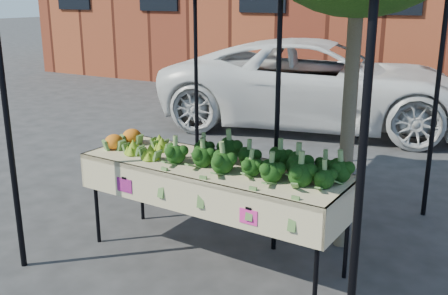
# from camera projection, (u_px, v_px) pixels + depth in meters

# --- Properties ---
(ground) EXTENTS (90.00, 90.00, 0.00)m
(ground) POSITION_uv_depth(u_px,v_px,m) (232.00, 269.00, 4.57)
(ground) COLOR #28282B
(table) EXTENTS (2.44, 0.95, 0.90)m
(table) POSITION_uv_depth(u_px,v_px,m) (213.00, 213.00, 4.63)
(table) COLOR beige
(table) RESTS_ON ground
(canopy) EXTENTS (3.16, 3.16, 2.74)m
(canopy) POSITION_uv_depth(u_px,v_px,m) (246.00, 101.00, 4.79)
(canopy) COLOR black
(canopy) RESTS_ON ground
(broccoli_heap) EXTENTS (1.58, 0.55, 0.24)m
(broccoli_heap) POSITION_uv_depth(u_px,v_px,m) (255.00, 157.00, 4.31)
(broccoli_heap) COLOR black
(broccoli_heap) RESTS_ON table
(romanesco_cluster) EXTENTS (0.41, 0.55, 0.18)m
(romanesco_cluster) POSITION_uv_depth(u_px,v_px,m) (152.00, 143.00, 4.82)
(romanesco_cluster) COLOR #7DA923
(romanesco_cluster) RESTS_ON table
(cauliflower_pair) EXTENTS (0.21, 0.41, 0.17)m
(cauliflower_pair) POSITION_uv_depth(u_px,v_px,m) (123.00, 138.00, 5.02)
(cauliflower_pair) COLOR orange
(cauliflower_pair) RESTS_ON table
(street_tree) EXTENTS (1.88, 1.88, 3.71)m
(street_tree) POSITION_uv_depth(u_px,v_px,m) (353.00, 49.00, 4.51)
(street_tree) COLOR #1E4C14
(street_tree) RESTS_ON ground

